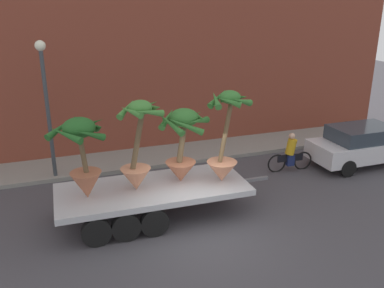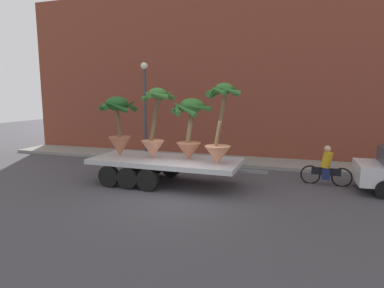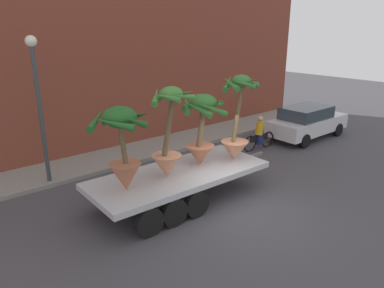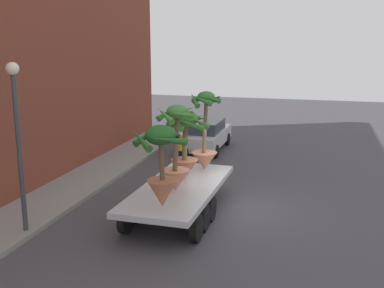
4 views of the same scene
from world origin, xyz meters
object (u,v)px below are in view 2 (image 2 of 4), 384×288
potted_palm_rear (220,130)px  potted_palm_middle (119,125)px  potted_palm_front (155,127)px  potted_palm_extra (190,127)px  cyclist (326,168)px  flatbed_trailer (159,164)px  street_lamp (145,98)px

potted_palm_rear → potted_palm_middle: potted_palm_rear is taller
potted_palm_middle → potted_palm_front: potted_palm_front is taller
potted_palm_extra → cyclist: size_ratio=1.24×
flatbed_trailer → potted_palm_front: (-0.15, -0.03, 1.41)m
potted_palm_middle → cyclist: potted_palm_middle is taller
cyclist → potted_palm_extra: bearing=-161.6°
potted_palm_extra → street_lamp: bearing=134.1°
flatbed_trailer → potted_palm_extra: potted_palm_extra is taller
potted_palm_middle → potted_palm_front: size_ratio=0.88×
cyclist → street_lamp: (-8.53, 2.16, 2.56)m
potted_palm_middle → cyclist: bearing=12.9°
cyclist → street_lamp: street_lamp is taller
potted_palm_rear → cyclist: (3.66, 1.99, -1.49)m
potted_palm_rear → potted_palm_extra: size_ratio=1.23×
potted_palm_extra → street_lamp: (-3.66, 3.78, 1.01)m
potted_palm_middle → potted_palm_front: (1.52, 0.04, -0.06)m
potted_palm_rear → potted_palm_middle: 4.10m
potted_palm_extra → flatbed_trailer: bearing=-176.3°
flatbed_trailer → cyclist: size_ratio=3.63×
flatbed_trailer → street_lamp: (-2.45, 3.86, 2.47)m
potted_palm_rear → potted_palm_front: (-2.57, 0.26, 0.01)m
potted_palm_front → potted_palm_extra: size_ratio=1.17×
flatbed_trailer → potted_palm_extra: (1.22, 0.08, 1.46)m
potted_palm_rear → potted_palm_middle: (-4.10, 0.22, 0.07)m
cyclist → street_lamp: size_ratio=0.38×
potted_palm_extra → street_lamp: 5.36m
potted_palm_middle → potted_palm_extra: size_ratio=1.03×
potted_palm_rear → potted_palm_extra: (-1.21, 0.37, 0.06)m
potted_palm_rear → street_lamp: street_lamp is taller
flatbed_trailer → street_lamp: 5.19m
potted_palm_rear → potted_palm_extra: potted_palm_rear is taller
potted_palm_extra → potted_palm_middle: bearing=-177.0°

